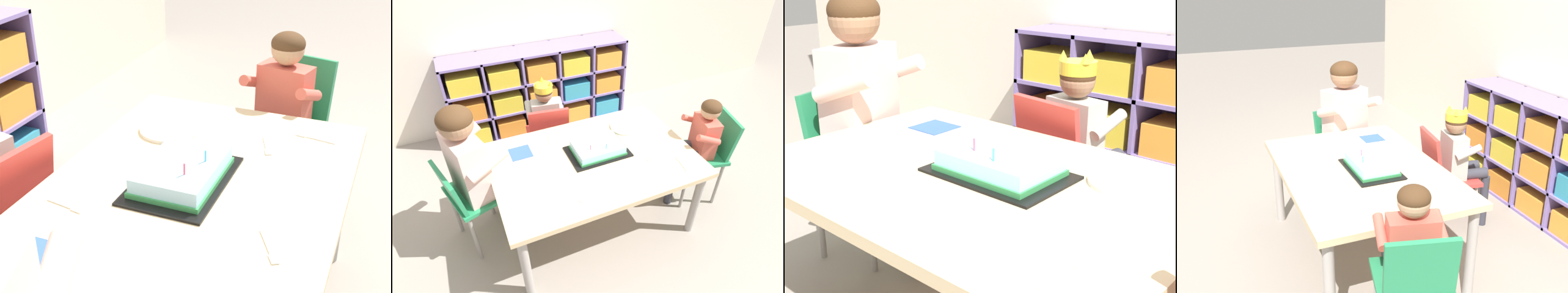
{
  "view_description": "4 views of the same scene",
  "coord_description": "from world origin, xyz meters",
  "views": [
    {
      "loc": [
        -1.24,
        -0.51,
        1.43
      ],
      "look_at": [
        0.05,
        0.0,
        0.7
      ],
      "focal_mm": 49.85,
      "sensor_mm": 36.0,
      "label": 1
    },
    {
      "loc": [
        -0.68,
        -1.46,
        1.93
      ],
      "look_at": [
        -0.05,
        -0.03,
        0.71
      ],
      "focal_mm": 30.18,
      "sensor_mm": 36.0,
      "label": 2
    },
    {
      "loc": [
        0.97,
        -1.08,
        1.16
      ],
      "look_at": [
        -0.04,
        0.06,
        0.63
      ],
      "focal_mm": 50.69,
      "sensor_mm": 36.0,
      "label": 3
    },
    {
      "loc": [
        2.2,
        -0.83,
        1.63
      ],
      "look_at": [
        0.05,
        0.05,
        0.71
      ],
      "focal_mm": 41.47,
      "sensor_mm": 36.0,
      "label": 4
    }
  ],
  "objects": [
    {
      "name": "fork_scattered_mid_table",
      "position": [
        0.48,
        -0.27,
        0.58
      ],
      "size": [
        0.04,
        0.14,
        0.0
      ],
      "rotation": [
        0.0,
        0.0,
        4.54
      ],
      "color": "white",
      "rests_on": "activity_table"
    },
    {
      "name": "paper_napkin_square",
      "position": [
        -0.41,
        0.24,
        0.58
      ],
      "size": [
        0.14,
        0.14,
        0.0
      ],
      "primitive_type": "cube",
      "rotation": [
        0.0,
        0.0,
        0.01
      ],
      "color": "#3356B7",
      "rests_on": "activity_table"
    },
    {
      "name": "activity_table",
      "position": [
        0.0,
        0.0,
        0.52
      ],
      "size": [
        1.29,
        0.87,
        0.58
      ],
      "color": "#D1B789",
      "rests_on": "ground"
    },
    {
      "name": "paper_plate_stack",
      "position": [
        0.35,
        0.22,
        0.58
      ],
      "size": [
        0.21,
        0.21,
        0.01
      ],
      "primitive_type": "cylinder",
      "color": "white",
      "rests_on": "activity_table"
    },
    {
      "name": "storage_cubby_shelf",
      "position": [
        0.05,
        1.36,
        0.38
      ],
      "size": [
        1.73,
        0.31,
        0.8
      ],
      "color": "#7F6BB2",
      "rests_on": "ground"
    },
    {
      "name": "child_with_crown",
      "position": [
        -0.1,
        0.73,
        0.52
      ],
      "size": [
        0.32,
        0.32,
        0.83
      ],
      "rotation": [
        0.0,
        0.0,
        2.99
      ],
      "color": "#B2ADA3",
      "rests_on": "ground"
    },
    {
      "name": "birthday_cake_on_tray",
      "position": [
        0.05,
        0.04,
        0.6
      ],
      "size": [
        0.39,
        0.26,
        0.1
      ],
      "color": "black",
      "rests_on": "activity_table"
    },
    {
      "name": "guest_at_table_side",
      "position": [
        0.77,
        -0.07,
        0.55
      ],
      "size": [
        0.33,
        0.33,
        0.85
      ],
      "rotation": [
        0.0,
        0.0,
        -1.81
      ],
      "color": "#D15647",
      "rests_on": "ground"
    },
    {
      "name": "classroom_chair_guest_side",
      "position": [
        0.87,
        -0.1,
        0.43
      ],
      "size": [
        0.41,
        0.38,
        0.71
      ],
      "rotation": [
        0.0,
        0.0,
        -1.81
      ],
      "color": "#238451",
      "rests_on": "ground"
    },
    {
      "name": "adult_helper_seated",
      "position": [
        -0.69,
        0.18,
        0.65
      ],
      "size": [
        0.48,
        0.46,
        1.04
      ],
      "rotation": [
        0.0,
        0.0,
        1.87
      ],
      "color": "beige",
      "rests_on": "ground"
    },
    {
      "name": "fork_near_cake_tray",
      "position": [
        -0.2,
        0.29,
        0.58
      ],
      "size": [
        0.03,
        0.13,
        0.0
      ],
      "rotation": [
        0.0,
        0.0,
        1.42
      ],
      "color": "white",
      "rests_on": "activity_table"
    },
    {
      "name": "ground",
      "position": [
        0.0,
        0.0,
        0.0
      ],
      "size": [
        16.0,
        16.0,
        0.0
      ],
      "primitive_type": "plane",
      "color": "gray"
    },
    {
      "name": "classroom_chair_blue",
      "position": [
        -0.11,
        0.61,
        0.39
      ],
      "size": [
        0.37,
        0.38,
        0.67
      ],
      "rotation": [
        0.0,
        0.0,
        2.99
      ],
      "color": "red",
      "rests_on": "ground"
    },
    {
      "name": "classroom_chair_adult_side",
      "position": [
        -0.79,
        0.15,
        0.43
      ],
      "size": [
        0.41,
        0.43,
        0.67
      ],
      "rotation": [
        0.0,
        0.0,
        1.87
      ],
      "color": "#238451",
      "rests_on": "ground"
    },
    {
      "name": "fork_by_napkin",
      "position": [
        0.36,
        -0.14,
        0.58
      ],
      "size": [
        0.13,
        0.06,
        0.0
      ],
      "rotation": [
        0.0,
        0.0,
        0.37
      ],
      "color": "white",
      "rests_on": "activity_table"
    },
    {
      "name": "fork_at_table_front_edge",
      "position": [
        -0.17,
        -0.29,
        0.58
      ],
      "size": [
        0.13,
        0.08,
        0.0
      ],
      "rotation": [
        0.0,
        0.0,
        0.52
      ],
      "color": "white",
      "rests_on": "activity_table"
    }
  ]
}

